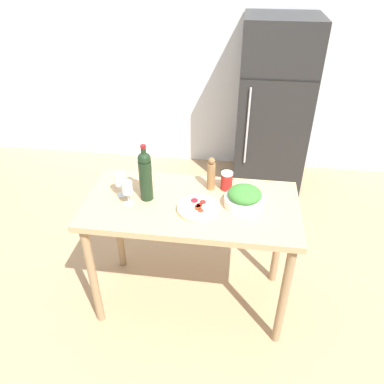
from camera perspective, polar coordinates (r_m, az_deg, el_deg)
name	(u,v)px	position (r m, az deg, el deg)	size (l,w,h in m)	color
ground_plane	(191,297)	(2.98, -0.09, -15.73)	(14.00, 14.00, 0.00)	tan
wall_back	(220,51)	(4.25, 4.27, 20.60)	(6.40, 0.09, 2.60)	silver
refrigerator	(273,107)	(4.01, 12.27, 12.56)	(0.72, 0.69, 1.73)	black
prep_counter	(191,217)	(2.45, -0.11, -3.86)	(1.36, 0.68, 0.89)	tan
wine_bottle	(145,175)	(2.34, -7.12, 2.62)	(0.08, 0.08, 0.38)	black
wine_glass_near	(127,189)	(2.34, -9.84, 0.49)	(0.07, 0.07, 0.16)	silver
wine_glass_far	(120,180)	(2.43, -10.91, 1.76)	(0.07, 0.07, 0.16)	silver
pepper_mill	(211,174)	(2.46, 2.93, 2.74)	(0.05, 0.05, 0.23)	olive
salad_bowl	(244,198)	(2.34, 7.99, -0.88)	(0.25, 0.25, 0.13)	white
homemade_pizza	(199,208)	(2.31, 1.00, -2.43)	(0.27, 0.27, 0.03)	beige
salt_canister	(227,181)	(2.49, 5.30, 1.71)	(0.08, 0.08, 0.13)	#B2231E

